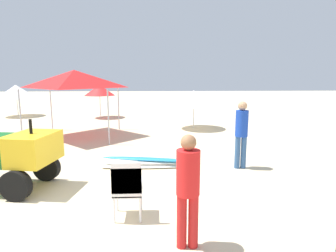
# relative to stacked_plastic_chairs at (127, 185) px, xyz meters

# --- Properties ---
(ground) EXTENTS (80.00, 80.00, 0.00)m
(ground) POSITION_rel_stacked_plastic_chairs_xyz_m (-0.64, 0.05, -0.60)
(ground) COLOR beige
(stacked_plastic_chairs) EXTENTS (0.48, 0.48, 1.02)m
(stacked_plastic_chairs) POSITION_rel_stacked_plastic_chairs_xyz_m (0.00, 0.00, 0.00)
(stacked_plastic_chairs) COLOR white
(stacked_plastic_chairs) RESTS_ON ground
(surfboard_pile) EXTENTS (2.47, 0.72, 0.24)m
(surfboard_pile) POSITION_rel_stacked_plastic_chairs_xyz_m (0.24, 2.75, -0.49)
(surfboard_pile) COLOR white
(surfboard_pile) RESTS_ON ground
(lifeguard_near_left) EXTENTS (0.32, 0.32, 1.73)m
(lifeguard_near_left) POSITION_rel_stacked_plastic_chairs_xyz_m (2.67, 2.56, 0.40)
(lifeguard_near_left) COLOR #33598C
(lifeguard_near_left) RESTS_ON ground
(lifeguard_near_center) EXTENTS (0.32, 0.32, 1.61)m
(lifeguard_near_center) POSITION_rel_stacked_plastic_chairs_xyz_m (0.89, -0.83, 0.31)
(lifeguard_near_center) COLOR red
(lifeguard_near_center) RESTS_ON ground
(popup_canopy) EXTENTS (2.98, 2.98, 2.58)m
(popup_canopy) POSITION_rel_stacked_plastic_chairs_xyz_m (-2.57, 6.77, 1.64)
(popup_canopy) COLOR #B2B2B7
(popup_canopy) RESTS_ON ground
(beach_umbrella_left) EXTENTS (1.71, 1.71, 1.86)m
(beach_umbrella_left) POSITION_rel_stacked_plastic_chairs_xyz_m (-2.58, 11.90, 0.96)
(beach_umbrella_left) COLOR beige
(beach_umbrella_left) RESTS_ON ground
(beach_umbrella_mid) EXTENTS (2.18, 2.18, 1.84)m
(beach_umbrella_mid) POSITION_rel_stacked_plastic_chairs_xyz_m (-7.55, 12.73, 0.86)
(beach_umbrella_mid) COLOR beige
(beach_umbrella_mid) RESTS_ON ground
(beach_umbrella_far) EXTENTS (2.01, 2.01, 1.72)m
(beach_umbrella_far) POSITION_rel_stacked_plastic_chairs_xyz_m (2.25, 8.23, 0.77)
(beach_umbrella_far) COLOR beige
(beach_umbrella_far) RESTS_ON ground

